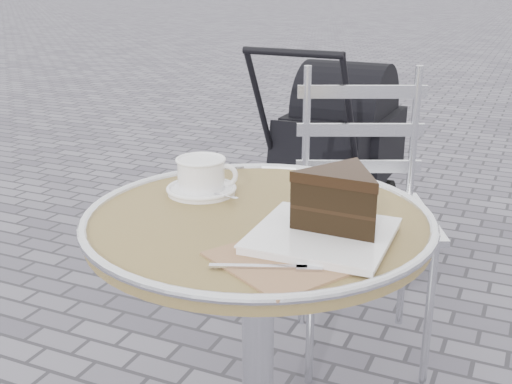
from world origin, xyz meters
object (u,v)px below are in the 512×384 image
at_px(cafe_table, 258,288).
at_px(cappuccino_set, 202,178).
at_px(cake_plate_set, 335,208).
at_px(baby_stroller, 337,153).
at_px(bistro_chair, 362,179).

bearing_deg(cafe_table, cappuccino_set, 154.44).
height_order(cake_plate_set, baby_stroller, baby_stroller).
height_order(cafe_table, baby_stroller, baby_stroller).
xyz_separation_m(cappuccino_set, baby_stroller, (-0.14, 1.50, -0.34)).
height_order(cappuccino_set, bistro_chair, bistro_chair).
height_order(cappuccino_set, baby_stroller, baby_stroller).
height_order(bistro_chair, baby_stroller, baby_stroller).
xyz_separation_m(cafe_table, cake_plate_set, (0.18, -0.05, 0.23)).
bearing_deg(cafe_table, cake_plate_set, -14.39).
xyz_separation_m(cafe_table, bistro_chair, (0.00, 0.81, 0.00)).
distance_m(cappuccino_set, bistro_chair, 0.77).
bearing_deg(baby_stroller, cappuccino_set, -83.47).
bearing_deg(cappuccino_set, cake_plate_set, -36.10).
bearing_deg(cappuccino_set, baby_stroller, 79.40).
xyz_separation_m(cafe_table, cappuccino_set, (-0.17, 0.08, 0.20)).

